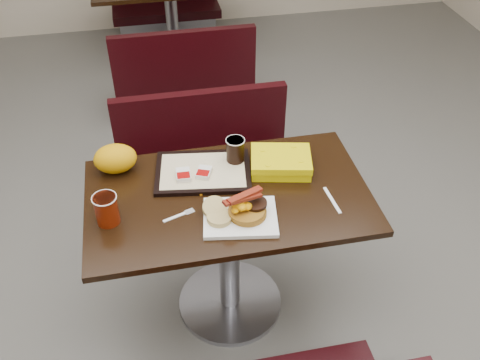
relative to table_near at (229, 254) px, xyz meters
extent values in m
cube|color=slate|center=(0.00, 0.00, -0.38)|extent=(6.00, 7.00, 0.01)
cube|color=white|center=(0.02, -0.16, 0.38)|extent=(0.33, 0.27, 0.02)
cylinder|color=olive|center=(0.05, -0.16, 0.41)|extent=(0.17, 0.17, 0.03)
cylinder|color=black|center=(0.09, -0.14, 0.43)|extent=(0.11, 0.11, 0.01)
ellipsoid|color=#E9AF04|center=(0.01, -0.15, 0.45)|extent=(0.11, 0.11, 0.05)
cylinder|color=tan|center=(-0.07, -0.16, 0.40)|extent=(0.12, 0.12, 0.02)
cylinder|color=tan|center=(-0.08, -0.12, 0.42)|extent=(0.11, 0.11, 0.06)
cylinder|color=#992305|center=(-0.50, -0.07, 0.44)|extent=(0.10, 0.10, 0.13)
cube|color=white|center=(0.42, -0.13, 0.38)|extent=(0.03, 0.17, 0.00)
cube|color=#BA6007|center=(-0.10, 0.03, 0.38)|extent=(0.04, 0.04, 0.01)
cube|color=#8C0504|center=(-0.01, 0.10, 0.38)|extent=(0.05, 0.05, 0.01)
cube|color=black|center=(-0.08, 0.16, 0.38)|extent=(0.45, 0.35, 0.02)
cube|color=silver|center=(-0.17, 0.13, 0.41)|extent=(0.06, 0.09, 0.02)
cube|color=silver|center=(-0.08, 0.13, 0.41)|extent=(0.08, 0.10, 0.02)
cylinder|color=black|center=(0.07, 0.20, 0.45)|extent=(0.10, 0.10, 0.11)
cube|color=#D9C403|center=(0.26, 0.12, 0.41)|extent=(0.30, 0.25, 0.07)
ellipsoid|color=#CE9406|center=(-0.46, 0.26, 0.44)|extent=(0.20, 0.16, 0.13)
camera|label=1|loc=(-0.29, -1.69, 1.89)|focal=40.28mm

